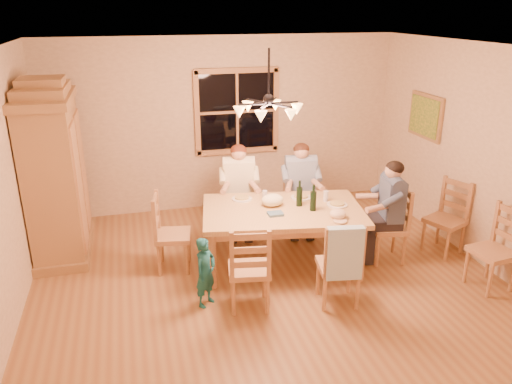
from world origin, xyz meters
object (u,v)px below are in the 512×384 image
object	(u,v)px
chair_far_left	(239,215)
child	(205,272)
chair_spare_back	(443,231)
chandelier	(269,108)
armoire	(56,176)
chair_near_right	(338,278)
dining_table	(283,216)
chair_far_right	(299,213)
chair_near_left	(249,282)
chair_end_right	(387,238)
chair_end_left	(174,246)
chair_spare_front	(490,264)
adult_woman	(239,179)
wine_bottle_a	(299,193)
adult_plaid_man	(301,177)
adult_slate_man	(391,199)
wine_bottle_b	(313,198)

from	to	relation	value
chair_far_left	child	world-z (taller)	chair_far_left
chair_spare_back	chandelier	bearing A→B (deg)	69.10
armoire	chair_near_right	distance (m)	3.76
armoire	dining_table	size ratio (longest dim) A/B	1.08
chandelier	chair_far_right	bearing A→B (deg)	54.99
chair_near_left	chair_end_right	size ratio (longest dim) A/B	1.00
chair_near_right	chair_end_left	bearing A→B (deg)	153.43
chair_far_right	chair_spare_front	distance (m)	2.58
chair_end_right	child	xyz separation A→B (m)	(-2.42, -0.45, 0.10)
dining_table	child	world-z (taller)	child
chair_end_right	adult_woman	xyz separation A→B (m)	(-1.67, 1.22, 0.54)
chair_end_left	chair_spare_front	world-z (taller)	same
wine_bottle_a	armoire	bearing A→B (deg)	160.43
chair_end_right	adult_woman	world-z (taller)	adult_woman
wine_bottle_a	chair_spare_front	bearing A→B (deg)	-31.63
chair_end_left	adult_woman	world-z (taller)	adult_woman
chair_end_left	wine_bottle_a	size ratio (longest dim) A/B	3.00
adult_plaid_man	adult_slate_man	bearing A→B (deg)	136.64
chair_far_right	chair_near_right	size ratio (longest dim) A/B	1.00
adult_woman	chair_end_right	bearing A→B (deg)	153.43
chair_near_right	adult_slate_man	bearing A→B (deg)	46.74
chandelier	adult_woman	xyz separation A→B (m)	(-0.04, 1.31, -1.24)
armoire	chair_near_left	world-z (taller)	armoire
armoire	chair_spare_back	world-z (taller)	armoire
chair_end_left	chair_end_right	distance (m)	2.71
adult_slate_man	chair_spare_front	bearing A→B (deg)	-128.62
chair_far_left	adult_plaid_man	distance (m)	1.02
dining_table	chair_end_right	world-z (taller)	chair_end_right
chair_end_left	child	bearing A→B (deg)	25.28
adult_woman	adult_slate_man	world-z (taller)	same
chair_near_right	chair_end_right	xyz separation A→B (m)	(1.01, 0.77, 0.00)
chair_end_left	wine_bottle_a	world-z (taller)	wine_bottle_a
chair_far_right	wine_bottle_a	bearing A→B (deg)	78.94
chair_far_left	chair_near_left	size ratio (longest dim) A/B	1.00
dining_table	chair_near_right	xyz separation A→B (m)	(0.33, -0.99, -0.36)
armoire	chair_far_right	xyz separation A→B (m)	(3.24, -0.24, -0.75)
chair_near_left	adult_woman	xyz separation A→B (m)	(0.31, 1.82, 0.54)
chair_end_right	chandelier	bearing A→B (deg)	102.77
chandelier	child	world-z (taller)	chandelier
chair_end_left	chair_near_right	bearing A→B (deg)	63.43
adult_woman	wine_bottle_b	size ratio (longest dim) A/B	2.65
adult_woman	chair_spare_front	size ratio (longest dim) A/B	0.88
chair_far_left	child	xyz separation A→B (m)	(-0.76, -1.66, 0.10)
armoire	chair_end_right	world-z (taller)	armoire
child	dining_table	bearing A→B (deg)	-10.91
adult_slate_man	child	world-z (taller)	adult_slate_man
wine_bottle_a	chair_spare_front	world-z (taller)	wine_bottle_a
armoire	chair_near_right	world-z (taller)	armoire
adult_woman	chair_spare_front	world-z (taller)	adult_woman
dining_table	chair_spare_front	bearing A→B (deg)	-27.97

